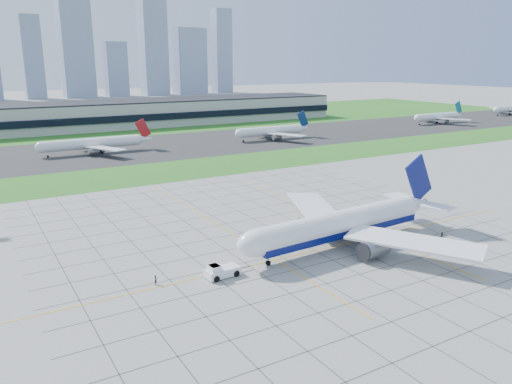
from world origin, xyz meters
TOP-DOWN VIEW (x-y plane):
  - ground at (0.00, 0.00)m, footprint 1400.00×1400.00m
  - grass_median at (0.00, 90.00)m, footprint 700.00×35.00m
  - asphalt_taxiway at (0.00, 145.00)m, footprint 700.00×75.00m
  - grass_far at (0.00, 255.00)m, footprint 700.00×145.00m
  - apron_markings at (0.43, 11.09)m, footprint 120.00×130.00m
  - terminal at (40.00, 229.87)m, footprint 260.00×43.00m
  - city_skyline at (-8.71, 520.00)m, footprint 523.00×32.40m
  - airliner at (6.83, -2.25)m, footprint 56.46×57.07m
  - pushback_tug at (-23.16, -3.69)m, footprint 9.53×3.67m
  - crew_near at (-34.79, -0.71)m, footprint 0.70×0.79m
  - crew_far at (29.39, -10.67)m, footprint 1.00×0.96m
  - distant_jet_1 at (-12.48, 141.64)m, footprint 47.81×42.66m
  - distant_jet_2 at (76.71, 136.53)m, footprint 42.29×42.66m
  - distant_jet_3 at (207.96, 140.48)m, footprint 42.33×42.66m
  - distant_jet_4 at (302.56, 150.64)m, footprint 40.44×42.66m

SIDE VIEW (x-z plane):
  - ground at x=0.00m, z-range 0.00..0.00m
  - apron_markings at x=0.43m, z-range 0.00..0.03m
  - grass_median at x=0.00m, z-range 0.00..0.04m
  - grass_far at x=0.00m, z-range 0.00..0.04m
  - asphalt_taxiway at x=0.00m, z-range 0.01..0.05m
  - crew_far at x=29.39m, z-range 0.00..1.62m
  - crew_near at x=-34.79m, z-range 0.00..1.81m
  - pushback_tug at x=-23.16m, z-range -0.15..2.48m
  - distant_jet_4 at x=302.56m, z-range -2.55..11.52m
  - distant_jet_2 at x=76.71m, z-range -2.55..11.52m
  - distant_jet_3 at x=207.96m, z-range -2.55..11.52m
  - distant_jet_1 at x=-12.48m, z-range -2.55..11.53m
  - airliner at x=6.83m, z-range -4.02..13.74m
  - terminal at x=40.00m, z-range -0.01..15.79m
  - city_skyline at x=-8.71m, z-range -20.91..139.09m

